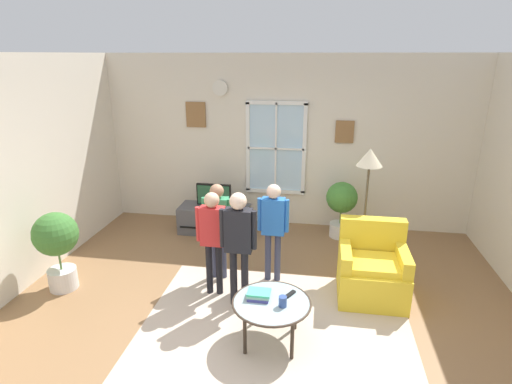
{
  "coord_description": "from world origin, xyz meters",
  "views": [
    {
      "loc": [
        0.55,
        -3.47,
        2.71
      ],
      "look_at": [
        -0.16,
        0.95,
        1.19
      ],
      "focal_mm": 28.57,
      "sensor_mm": 36.0,
      "label": 1
    }
  ],
  "objects_px": {
    "cup": "(283,301)",
    "person_green_shirt": "(218,221)",
    "remote_near_books": "(290,294)",
    "tv_stand": "(215,219)",
    "book_stack": "(259,295)",
    "television": "(214,195)",
    "potted_plant_by_window": "(341,203)",
    "person_blue_shirt": "(273,222)",
    "potted_plant_corner": "(57,242)",
    "armchair": "(372,270)",
    "floor_lamp": "(369,170)",
    "coffee_table": "(272,304)",
    "person_black_shirt": "(239,237)",
    "person_red_shirt": "(213,232)"
  },
  "relations": [
    {
      "from": "remote_near_books",
      "to": "potted_plant_by_window",
      "type": "xyz_separation_m",
      "value": [
        0.58,
        2.46,
        0.1
      ]
    },
    {
      "from": "cup",
      "to": "floor_lamp",
      "type": "xyz_separation_m",
      "value": [
        0.89,
        1.75,
        0.84
      ]
    },
    {
      "from": "tv_stand",
      "to": "book_stack",
      "type": "distance_m",
      "value": 2.67
    },
    {
      "from": "cup",
      "to": "person_blue_shirt",
      "type": "relative_size",
      "value": 0.08
    },
    {
      "from": "person_green_shirt",
      "to": "floor_lamp",
      "type": "relative_size",
      "value": 0.77
    },
    {
      "from": "floor_lamp",
      "to": "potted_plant_by_window",
      "type": "bearing_deg",
      "value": 105.35
    },
    {
      "from": "book_stack",
      "to": "armchair",
      "type": "bearing_deg",
      "value": 38.7
    },
    {
      "from": "cup",
      "to": "person_green_shirt",
      "type": "height_order",
      "value": "person_green_shirt"
    },
    {
      "from": "person_blue_shirt",
      "to": "potted_plant_corner",
      "type": "height_order",
      "value": "person_blue_shirt"
    },
    {
      "from": "coffee_table",
      "to": "person_blue_shirt",
      "type": "xyz_separation_m",
      "value": [
        -0.13,
        1.15,
        0.37
      ]
    },
    {
      "from": "remote_near_books",
      "to": "person_green_shirt",
      "type": "height_order",
      "value": "person_green_shirt"
    },
    {
      "from": "television",
      "to": "remote_near_books",
      "type": "xyz_separation_m",
      "value": [
        1.38,
        -2.33,
        -0.16
      ]
    },
    {
      "from": "person_black_shirt",
      "to": "potted_plant_by_window",
      "type": "xyz_separation_m",
      "value": [
        1.18,
        2.04,
        -0.29
      ]
    },
    {
      "from": "floor_lamp",
      "to": "person_green_shirt",
      "type": "bearing_deg",
      "value": -162.02
    },
    {
      "from": "television",
      "to": "book_stack",
      "type": "xyz_separation_m",
      "value": [
        1.08,
        -2.42,
        -0.14
      ]
    },
    {
      "from": "remote_near_books",
      "to": "person_green_shirt",
      "type": "xyz_separation_m",
      "value": [
        -0.97,
        0.97,
        0.32
      ]
    },
    {
      "from": "book_stack",
      "to": "person_black_shirt",
      "type": "relative_size",
      "value": 0.17
    },
    {
      "from": "person_blue_shirt",
      "to": "coffee_table",
      "type": "bearing_deg",
      "value": -83.74
    },
    {
      "from": "television",
      "to": "floor_lamp",
      "type": "height_order",
      "value": "floor_lamp"
    },
    {
      "from": "cup",
      "to": "armchair",
      "type": "bearing_deg",
      "value": 48.25
    },
    {
      "from": "book_stack",
      "to": "person_black_shirt",
      "type": "bearing_deg",
      "value": 120.6
    },
    {
      "from": "remote_near_books",
      "to": "person_green_shirt",
      "type": "relative_size",
      "value": 0.11
    },
    {
      "from": "tv_stand",
      "to": "book_stack",
      "type": "bearing_deg",
      "value": -65.89
    },
    {
      "from": "potted_plant_corner",
      "to": "armchair",
      "type": "bearing_deg",
      "value": 6.85
    },
    {
      "from": "armchair",
      "to": "potted_plant_by_window",
      "type": "relative_size",
      "value": 0.99
    },
    {
      "from": "person_blue_shirt",
      "to": "floor_lamp",
      "type": "height_order",
      "value": "floor_lamp"
    },
    {
      "from": "book_stack",
      "to": "floor_lamp",
      "type": "relative_size",
      "value": 0.14
    },
    {
      "from": "remote_near_books",
      "to": "armchair",
      "type": "bearing_deg",
      "value": 44.01
    },
    {
      "from": "coffee_table",
      "to": "potted_plant_by_window",
      "type": "bearing_deg",
      "value": 73.9
    },
    {
      "from": "coffee_table",
      "to": "person_green_shirt",
      "type": "xyz_separation_m",
      "value": [
        -0.8,
        1.11,
        0.36
      ]
    },
    {
      "from": "person_black_shirt",
      "to": "potted_plant_corner",
      "type": "height_order",
      "value": "person_black_shirt"
    },
    {
      "from": "coffee_table",
      "to": "person_red_shirt",
      "type": "bearing_deg",
      "value": 135.84
    },
    {
      "from": "person_red_shirt",
      "to": "potted_plant_corner",
      "type": "distance_m",
      "value": 1.86
    },
    {
      "from": "armchair",
      "to": "remote_near_books",
      "type": "height_order",
      "value": "armchair"
    },
    {
      "from": "cup",
      "to": "floor_lamp",
      "type": "distance_m",
      "value": 2.14
    },
    {
      "from": "potted_plant_by_window",
      "to": "television",
      "type": "bearing_deg",
      "value": -176.19
    },
    {
      "from": "person_black_shirt",
      "to": "potted_plant_corner",
      "type": "xyz_separation_m",
      "value": [
        -2.18,
        0.0,
        -0.23
      ]
    },
    {
      "from": "tv_stand",
      "to": "cup",
      "type": "height_order",
      "value": "cup"
    },
    {
      "from": "floor_lamp",
      "to": "coffee_table",
      "type": "bearing_deg",
      "value": -120.49
    },
    {
      "from": "cup",
      "to": "person_black_shirt",
      "type": "relative_size",
      "value": 0.08
    },
    {
      "from": "person_black_shirt",
      "to": "potted_plant_by_window",
      "type": "distance_m",
      "value": 2.38
    },
    {
      "from": "television",
      "to": "person_blue_shirt",
      "type": "distance_m",
      "value": 1.72
    },
    {
      "from": "floor_lamp",
      "to": "tv_stand",
      "type": "bearing_deg",
      "value": 160.68
    },
    {
      "from": "book_stack",
      "to": "cup",
      "type": "distance_m",
      "value": 0.27
    },
    {
      "from": "person_red_shirt",
      "to": "potted_plant_by_window",
      "type": "bearing_deg",
      "value": 50.71
    },
    {
      "from": "remote_near_books",
      "to": "book_stack",
      "type": "bearing_deg",
      "value": -162.6
    },
    {
      "from": "television",
      "to": "person_green_shirt",
      "type": "relative_size",
      "value": 0.44
    },
    {
      "from": "armchair",
      "to": "potted_plant_corner",
      "type": "height_order",
      "value": "potted_plant_corner"
    },
    {
      "from": "person_green_shirt",
      "to": "potted_plant_by_window",
      "type": "height_order",
      "value": "person_green_shirt"
    },
    {
      "from": "coffee_table",
      "to": "person_black_shirt",
      "type": "xyz_separation_m",
      "value": [
        -0.43,
        0.56,
        0.42
      ]
    }
  ]
}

